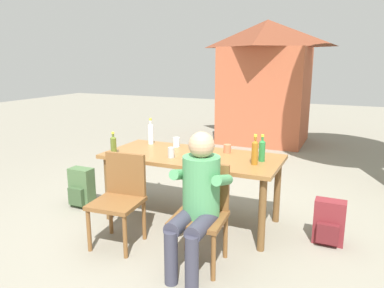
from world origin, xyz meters
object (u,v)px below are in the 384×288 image
Objects in this scene: dining_table at (192,163)px; person_in_white_shirt at (198,195)px; cup_steel at (171,152)px; cup_glass at (176,142)px; cup_terracotta at (227,149)px; table_knife at (194,160)px; bottle_clear at (151,133)px; backpack_by_far_side at (81,188)px; bottle_amber at (255,152)px; bottle_green at (262,150)px; backpack_by_near_side at (329,223)px; brick_kiosk at (265,79)px; chair_near_left at (120,194)px; chair_near_right at (202,209)px; bottle_olive at (113,144)px.

person_in_white_shirt is (0.43, -0.84, -0.01)m from dining_table.
cup_steel is 0.98× the size of cup_glass.
cup_terracotta is 0.39× the size of table_knife.
dining_table is 0.76m from bottle_clear.
backpack_by_far_side is at bearing -157.82° from cup_glass.
backpack_by_far_side is at bearing -177.55° from bottle_amber.
table_knife is (0.26, -0.01, -0.05)m from cup_steel.
bottle_green is at bearing -22.89° from cup_terracotta.
bottle_green is 0.62× the size of backpack_by_near_side.
dining_table is 4.30× the size of backpack_by_near_side.
cup_steel is at bearing -88.97° from brick_kiosk.
person_in_white_shirt is at bearing -110.72° from bottle_amber.
chair_near_left is 2.89× the size of bottle_amber.
chair_near_right is 0.94m from bottle_green.
dining_table is 20.29× the size of cup_terracotta.
brick_kiosk is at bearing 93.09° from dining_table.
person_in_white_shirt reaches higher than bottle_clear.
cup_terracotta is (-0.43, 0.18, -0.07)m from bottle_green.
bottle_olive is 0.51× the size of backpack_by_far_side.
table_knife is (0.78, -0.47, -0.13)m from bottle_clear.
cup_steel is 0.27m from table_knife.
person_in_white_shirt is 1.34m from cup_glass.
chair_near_right is 0.34× the size of brick_kiosk.
table_knife is at bearing -60.66° from dining_table.
bottle_amber is 0.87m from cup_steel.
table_knife is at bearing 6.16° from bottle_olive.
bottle_green reaches higher than cup_glass.
cup_terracotta is (-0.11, 1.08, 0.15)m from person_in_white_shirt.
cup_terracotta reaches higher than table_knife.
person_in_white_shirt reaches higher than dining_table.
bottle_olive is at bearing -11.36° from backpack_by_far_side.
chair_near_left is at bearing -146.20° from bottle_green.
bottle_olive is at bearing -154.34° from cup_terracotta.
table_knife is at bearing 116.18° from person_in_white_shirt.
bottle_amber reaches higher than dining_table.
cup_glass is at bearing -1.77° from bottle_clear.
person_in_white_shirt is 0.83m from bottle_amber.
bottle_green is (0.32, 0.79, 0.39)m from chair_near_right.
cup_steel is at bearing 178.44° from table_knife.
chair_near_left is at bearing -49.28° from bottle_olive.
backpack_by_near_side is 0.17× the size of brick_kiosk.
chair_near_right is 1.00× the size of chair_near_left.
backpack_by_near_side is (1.01, 0.89, -0.44)m from person_in_white_shirt.
backpack_by_far_side reaches higher than backpack_by_near_side.
person_in_white_shirt reaches higher than cup_steel.
table_knife is at bearing 120.21° from chair_near_right.
person_in_white_shirt is 1.36m from bottle_olive.
brick_kiosk is (-0.55, 4.10, 0.54)m from cup_terracotta.
cup_terracotta is at bearing 42.58° from cup_steel.
backpack_by_near_side is at bearing 22.81° from chair_near_left.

